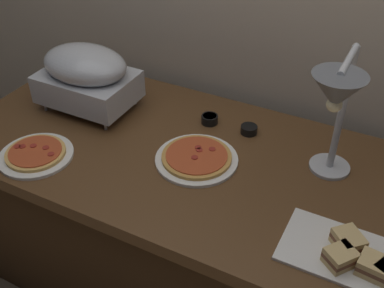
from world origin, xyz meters
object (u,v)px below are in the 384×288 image
chafing_dish (86,75)px  pizza_plate_center (197,158)px  pizza_plate_front (36,154)px  sauce_cup_near (210,119)px  sauce_cup_far (249,129)px  heat_lamp (337,101)px  sandwich_platter (357,257)px

chafing_dish → pizza_plate_center: 0.58m
pizza_plate_front → pizza_plate_center: bearing=25.1°
pizza_plate_center → sauce_cup_near: bearing=104.9°
pizza_plate_front → sauce_cup_far: 0.79m
pizza_plate_front → sauce_cup_near: bearing=46.5°
heat_lamp → pizza_plate_front: heat_lamp is taller
sandwich_platter → sauce_cup_far: (-0.50, 0.45, -0.01)m
sauce_cup_near → sauce_cup_far: (0.16, 0.01, -0.00)m
pizza_plate_center → chafing_dish: bearing=167.9°
pizza_plate_center → sandwich_platter: bearing=-18.7°
pizza_plate_center → sauce_cup_near: size_ratio=4.50×
chafing_dish → pizza_plate_front: bearing=-85.1°
chafing_dish → heat_lamp: (0.98, -0.10, 0.21)m
chafing_dish → sandwich_platter: size_ratio=1.02×
chafing_dish → sandwich_platter: bearing=-15.6°
sauce_cup_near → chafing_dish: bearing=-166.2°
pizza_plate_front → sandwich_platter: bearing=2.2°
heat_lamp → pizza_plate_front: 1.05m
heat_lamp → sauce_cup_far: 0.53m
pizza_plate_center → sauce_cup_far: (0.10, 0.25, 0.00)m
sandwich_platter → sauce_cup_far: bearing=138.0°
sandwich_platter → sauce_cup_far: sandwich_platter is taller
pizza_plate_front → sandwich_platter: size_ratio=0.72×
pizza_plate_center → sauce_cup_near: sauce_cup_near is taller
pizza_plate_center → sauce_cup_near: (-0.06, 0.24, 0.01)m
heat_lamp → sauce_cup_far: bearing=144.8°
chafing_dish → sauce_cup_far: chafing_dish is taller
sandwich_platter → sauce_cup_far: 0.67m
chafing_dish → sauce_cup_near: size_ratio=5.73×
heat_lamp → chafing_dish: bearing=173.9°
sandwich_platter → sauce_cup_near: bearing=146.3°
sauce_cup_far → chafing_dish: bearing=-169.0°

